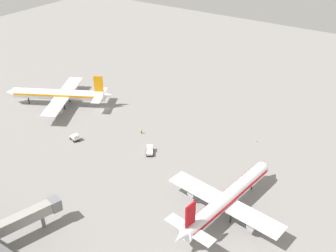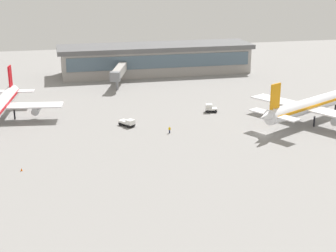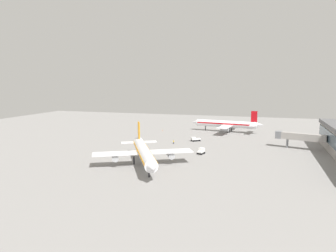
{
  "view_description": "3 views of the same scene",
  "coord_description": "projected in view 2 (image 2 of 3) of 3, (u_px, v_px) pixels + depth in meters",
  "views": [
    {
      "loc": [
        93.54,
        -97.19,
        70.61
      ],
      "look_at": [
        33.03,
        -6.71,
        6.76
      ],
      "focal_mm": 42.75,
      "sensor_mm": 36.0,
      "label": 1
    },
    {
      "loc": [
        49.02,
        108.75,
        39.64
      ],
      "look_at": [
        23.1,
        -2.73,
        3.0
      ],
      "focal_mm": 53.96,
      "sensor_mm": 36.0,
      "label": 2
    },
    {
      "loc": [
        -109.46,
        -43.76,
        27.64
      ],
      "look_at": [
        36.22,
        0.83,
        5.89
      ],
      "focal_mm": 33.17,
      "sensor_mm": 36.0,
      "label": 3
    }
  ],
  "objects": [
    {
      "name": "pushback_tractor",
      "position": [
        128.0,
        123.0,
        129.64
      ],
      "size": [
        4.08,
        4.69,
        1.9
      ],
      "rotation": [
        0.0,
        0.0,
        2.18
      ],
      "color": "black",
      "rests_on": "ground"
    },
    {
      "name": "airplane_taxiing",
      "position": [
        0.0,
        106.0,
        131.85
      ],
      "size": [
        32.42,
        40.12,
        12.22
      ],
      "rotation": [
        0.0,
        0.0,
        1.43
      ],
      "color": "white",
      "rests_on": "ground"
    },
    {
      "name": "airplane_at_gate",
      "position": [
        310.0,
        105.0,
        131.89
      ],
      "size": [
        38.35,
        32.0,
        12.73
      ],
      "rotation": [
        0.0,
        0.0,
        3.63
      ],
      "color": "white",
      "rests_on": "ground"
    },
    {
      "name": "terminal_building",
      "position": [
        156.0,
        59.0,
        191.9
      ],
      "size": [
        73.29,
        18.25,
        10.88
      ],
      "color": "#9E9993",
      "rests_on": "ground"
    },
    {
      "name": "jet_bridge",
      "position": [
        119.0,
        72.0,
        170.57
      ],
      "size": [
        8.33,
        19.68,
        6.74
      ],
      "rotation": [
        0.0,
        0.0,
        1.28
      ],
      "color": "#9E9993",
      "rests_on": "ground"
    },
    {
      "name": "safety_cone_near_gate",
      "position": [
        21.0,
        170.0,
        101.61
      ],
      "size": [
        0.44,
        0.44,
        0.6
      ],
      "primitive_type": "cone",
      "color": "#EA590C",
      "rests_on": "ground"
    },
    {
      "name": "ground_crew_worker",
      "position": [
        170.0,
        130.0,
        124.32
      ],
      "size": [
        0.57,
        0.43,
        1.67
      ],
      "rotation": [
        0.0,
        0.0,
        4.56
      ],
      "color": "#1E2338",
      "rests_on": "ground"
    },
    {
      "name": "ground",
      "position": [
        262.0,
        134.0,
        123.54
      ],
      "size": [
        288.0,
        288.0,
        0.0
      ],
      "primitive_type": "plane",
      "color": "gray"
    },
    {
      "name": "baggage_tug",
      "position": [
        210.0,
        108.0,
        142.04
      ],
      "size": [
        3.58,
        2.91,
        2.3
      ],
      "rotation": [
        0.0,
        0.0,
        6.02
      ],
      "color": "black",
      "rests_on": "ground"
    }
  ]
}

